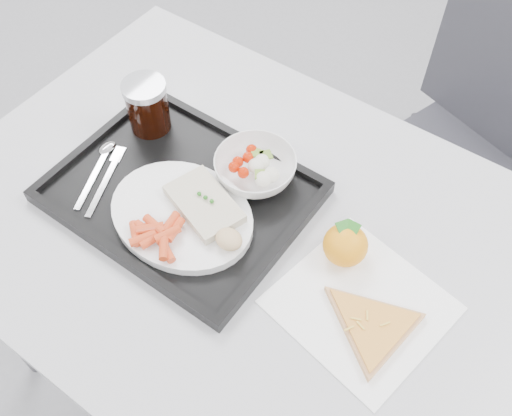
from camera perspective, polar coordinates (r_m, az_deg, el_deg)
The scene contains 14 objects.
table at distance 1.07m, azimuth 0.34°, elevation -4.50°, with size 1.20×0.80×0.75m.
chair at distance 1.55m, azimuth 20.78°, elevation 6.59°, with size 0.53×0.53×0.93m.
tray at distance 1.06m, azimuth -7.51°, elevation 1.48°, with size 0.45×0.35×0.03m.
dinner_plate at distance 1.01m, azimuth -7.42°, elevation -0.70°, with size 0.27×0.27×0.02m.
fish_fillet at distance 1.00m, azimuth -5.21°, elevation 0.43°, with size 0.16×0.13×0.03m.
bread_roll at distance 0.95m, azimuth -2.73°, elevation -3.14°, with size 0.05×0.05×0.03m.
salad_bowl at distance 1.05m, azimuth -0.06°, elevation 4.00°, with size 0.15×0.15×0.05m.
cola_glass at distance 1.14m, azimuth -10.82°, elevation 10.08°, with size 0.08×0.08×0.11m.
cutlery at distance 1.12m, azimuth -15.03°, elevation 3.91°, with size 0.11×0.17×0.01m.
napkin at distance 0.96m, azimuth 10.44°, elevation -9.52°, with size 0.29×0.28×0.00m.
tangerine at distance 0.97m, azimuth 8.93°, elevation -3.66°, with size 0.10×0.10×0.07m.
pizza_slice at distance 0.93m, azimuth 11.58°, elevation -11.51°, with size 0.23×0.23×0.02m.
carrot_pile at distance 0.97m, azimuth -9.96°, elevation -2.55°, with size 0.11×0.10×0.02m.
salad_contents at distance 1.04m, azimuth 0.04°, elevation 4.11°, with size 0.09×0.08×0.03m.
Camera 1 is at (0.32, -0.16, 1.60)m, focal length 40.00 mm.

